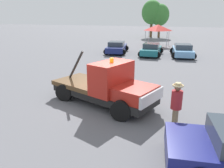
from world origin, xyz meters
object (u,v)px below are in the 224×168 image
parked_car_skyblue (183,50)px  tree_left (152,12)px  parked_car_navy (117,47)px  tow_truck (108,87)px  canopy_tent_red (158,28)px  parked_car_teal (151,50)px  tree_center (160,15)px  person_near_truck (176,103)px

parked_car_skyblue → tree_left: size_ratio=0.70×
parked_car_navy → parked_car_skyblue: same height
tow_truck → canopy_tent_red: bearing=111.4°
parked_car_teal → canopy_tent_red: 8.10m
canopy_tent_red → tree_center: size_ratio=0.47×
tow_truck → canopy_tent_red: 22.39m
tow_truck → tree_left: size_ratio=0.82×
tow_truck → canopy_tent_red: canopy_tent_red is taller
person_near_truck → parked_car_teal: person_near_truck is taller
tow_truck → tree_left: bearing=115.6°
person_near_truck → parked_car_teal: size_ratio=0.42×
person_near_truck → parked_car_skyblue: size_ratio=0.38×
tow_truck → tree_center: size_ratio=0.92×
tree_left → parked_car_teal: bearing=-80.7°
tree_center → parked_car_teal: bearing=-84.9°
tree_left → tree_center: 1.62m
person_near_truck → parked_car_navy: bearing=99.4°
tow_truck → parked_car_navy: 15.47m
canopy_tent_red → tree_center: tree_center is taller
tow_truck → canopy_tent_red: size_ratio=1.94×
tow_truck → parked_car_skyblue: 15.24m
tow_truck → parked_car_navy: (-4.28, 14.86, -0.27)m
person_near_truck → tree_center: 37.41m
parked_car_navy → tree_left: tree_left is taller
person_near_truck → parked_car_navy: (-7.54, 16.36, -0.47)m
tow_truck → person_near_truck: (3.26, -1.50, 0.19)m
parked_car_navy → tree_center: bearing=-15.3°
parked_car_teal → tree_center: (-1.88, 20.93, 3.60)m
tree_left → person_near_truck: bearing=-79.4°
tree_center → tree_left: bearing=-176.3°
parked_car_skyblue → tree_left: tree_left is taller
canopy_tent_red → parked_car_navy: bearing=-116.0°
parked_car_skyblue → canopy_tent_red: canopy_tent_red is taller
parked_car_skyblue → parked_car_navy: bearing=83.2°
tree_center → tow_truck: bearing=-86.6°
tow_truck → person_near_truck: tow_truck is taller
parked_car_teal → tree_left: size_ratio=0.64×
person_near_truck → parked_car_teal: bearing=86.9°
person_near_truck → parked_car_skyblue: bearing=75.5°
person_near_truck → parked_car_teal: (-3.46, 15.96, -0.47)m
parked_car_teal → tree_center: size_ratio=0.71×
canopy_tent_red → tree_left: size_ratio=0.42×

